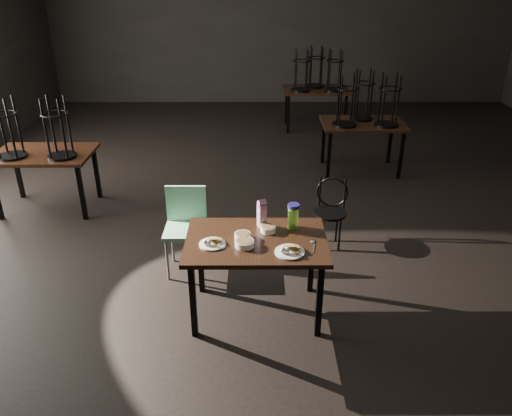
{
  "coord_description": "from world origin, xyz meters",
  "views": [
    {
      "loc": [
        -0.61,
        -5.25,
        2.85
      ],
      "look_at": [
        -0.6,
        -1.19,
        0.85
      ],
      "focal_mm": 35.0,
      "sensor_mm": 36.0,
      "label": 1
    }
  ],
  "objects_px": {
    "water_bottle": "(293,216)",
    "bentwood_chair": "(331,207)",
    "main_table": "(256,248)",
    "juice_carton": "(262,214)",
    "school_chair": "(186,222)"
  },
  "relations": [
    {
      "from": "school_chair",
      "to": "bentwood_chair",
      "type": "bearing_deg",
      "value": 17.99
    },
    {
      "from": "main_table",
      "to": "school_chair",
      "type": "distance_m",
      "value": 1.03
    },
    {
      "from": "water_bottle",
      "to": "bentwood_chair",
      "type": "height_order",
      "value": "water_bottle"
    },
    {
      "from": "school_chair",
      "to": "juice_carton",
      "type": "bearing_deg",
      "value": -34.07
    },
    {
      "from": "bentwood_chair",
      "to": "school_chair",
      "type": "height_order",
      "value": "school_chair"
    },
    {
      "from": "bentwood_chair",
      "to": "school_chair",
      "type": "distance_m",
      "value": 1.6
    },
    {
      "from": "juice_carton",
      "to": "school_chair",
      "type": "bearing_deg",
      "value": 145.61
    },
    {
      "from": "water_bottle",
      "to": "bentwood_chair",
      "type": "bearing_deg",
      "value": 64.08
    },
    {
      "from": "main_table",
      "to": "water_bottle",
      "type": "xyz_separation_m",
      "value": [
        0.32,
        0.21,
        0.2
      ]
    },
    {
      "from": "main_table",
      "to": "juice_carton",
      "type": "bearing_deg",
      "value": 77.78
    },
    {
      "from": "water_bottle",
      "to": "main_table",
      "type": "bearing_deg",
      "value": -147.18
    },
    {
      "from": "water_bottle",
      "to": "school_chair",
      "type": "xyz_separation_m",
      "value": [
        -1.03,
        0.54,
        -0.34
      ]
    },
    {
      "from": "main_table",
      "to": "juice_carton",
      "type": "relative_size",
      "value": 4.52
    },
    {
      "from": "juice_carton",
      "to": "water_bottle",
      "type": "distance_m",
      "value": 0.28
    },
    {
      "from": "bentwood_chair",
      "to": "water_bottle",
      "type": "bearing_deg",
      "value": -103.98
    }
  ]
}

